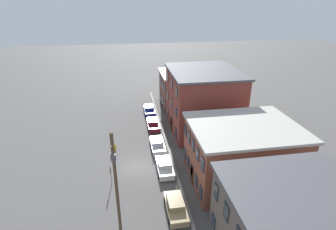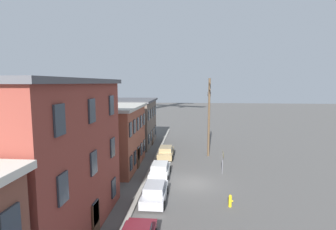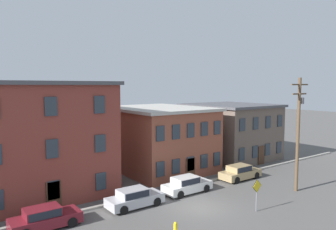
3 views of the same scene
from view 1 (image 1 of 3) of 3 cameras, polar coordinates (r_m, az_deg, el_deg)
ground_plane at (r=33.79m, az=-6.63°, el=-11.13°), size 200.00×200.00×0.00m
kerb_strip at (r=34.14m, az=1.04°, el=-10.38°), size 56.00×0.36×0.16m
apartment_corner at (r=51.27m, az=4.20°, el=5.70°), size 9.03×10.32×6.63m
apartment_midblock at (r=41.28m, az=7.57°, el=3.16°), size 11.87×10.31×9.63m
apartment_far at (r=30.98m, az=15.67°, el=-7.87°), size 9.49×11.73×6.89m
apartment_annex at (r=23.39m, az=25.53°, el=-21.69°), size 9.65×10.31×6.91m
car_blue at (r=48.24m, az=-4.09°, el=1.22°), size 4.40×1.92×1.43m
car_maroon at (r=42.77m, az=-3.25°, el=-1.85°), size 4.40×1.92×1.43m
car_silver at (r=36.93m, az=-2.32°, el=-6.29°), size 4.40×1.92×1.43m
car_white at (r=32.46m, az=-0.74°, el=-10.98°), size 4.40×1.92×1.43m
car_tan at (r=27.19m, az=1.68°, el=-19.17°), size 4.40×1.92×1.43m
caution_sign at (r=30.64m, az=-12.40°, el=-12.04°), size 1.00×0.08×2.42m
utility_pole at (r=22.83m, az=-11.32°, el=-13.64°), size 2.40×0.44×9.96m
fire_hydrant at (r=37.38m, az=-11.42°, el=-6.86°), size 0.24×0.34×0.96m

